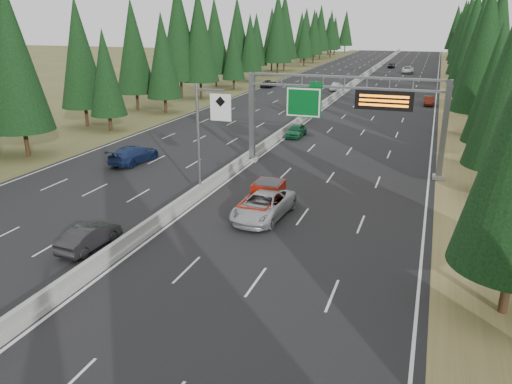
% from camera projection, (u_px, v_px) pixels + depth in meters
% --- Properties ---
extents(road, '(32.00, 260.00, 0.08)m').
position_uv_depth(road, '(340.00, 94.00, 85.10)').
color(road, black).
rests_on(road, ground).
extents(shoulder_right, '(3.60, 260.00, 0.06)m').
position_uv_depth(shoulder_right, '(451.00, 100.00, 79.47)').
color(shoulder_right, olive).
rests_on(shoulder_right, ground).
extents(shoulder_left, '(3.60, 260.00, 0.06)m').
position_uv_depth(shoulder_left, '(243.00, 90.00, 90.74)').
color(shoulder_left, '#4A4E24').
rests_on(shoulder_left, ground).
extents(median_barrier, '(0.70, 260.00, 0.85)m').
position_uv_depth(median_barrier, '(340.00, 92.00, 84.98)').
color(median_barrier, gray).
rests_on(median_barrier, road).
extents(sign_gantry, '(16.75, 0.98, 7.80)m').
position_uv_depth(sign_gantry, '(351.00, 109.00, 40.40)').
color(sign_gantry, slate).
rests_on(sign_gantry, road).
extents(hov_sign_pole, '(2.80, 0.50, 8.00)m').
position_uv_depth(hov_sign_pole, '(206.00, 133.00, 34.39)').
color(hov_sign_pole, slate).
rests_on(hov_sign_pole, road).
extents(tree_row_right, '(11.74, 246.30, 18.74)m').
position_uv_depth(tree_row_right, '(488.00, 39.00, 74.57)').
color(tree_row_right, black).
rests_on(tree_row_right, ground).
extents(tree_row_left, '(12.08, 246.88, 18.32)m').
position_uv_depth(tree_row_left, '(201.00, 40.00, 81.80)').
color(tree_row_left, black).
rests_on(tree_row_left, ground).
extents(silver_minivan, '(3.20, 6.06, 1.63)m').
position_uv_depth(silver_minivan, '(264.00, 205.00, 31.89)').
color(silver_minivan, '#ACADB1').
rests_on(silver_minivan, road).
extents(red_pickup, '(1.94, 5.43, 1.77)m').
position_uv_depth(red_pickup, '(267.00, 195.00, 33.31)').
color(red_pickup, black).
rests_on(red_pickup, road).
extents(car_ahead_green, '(1.69, 4.04, 1.36)m').
position_uv_depth(car_ahead_green, '(296.00, 131.00, 53.97)').
color(car_ahead_green, '#155D35').
rests_on(car_ahead_green, road).
extents(car_ahead_dkred, '(1.52, 4.01, 1.30)m').
position_uv_depth(car_ahead_dkred, '(429.00, 101.00, 73.83)').
color(car_ahead_dkred, '#5A190C').
rests_on(car_ahead_dkred, road).
extents(car_ahead_dkgrey, '(2.43, 5.12, 1.44)m').
position_uv_depth(car_ahead_dkgrey, '(388.00, 99.00, 74.59)').
color(car_ahead_dkgrey, black).
rests_on(car_ahead_dkgrey, road).
extents(car_ahead_white, '(2.74, 5.66, 1.55)m').
position_uv_depth(car_ahead_white, '(408.00, 70.00, 117.51)').
color(car_ahead_white, white).
rests_on(car_ahead_white, road).
extents(car_ahead_far, '(1.71, 4.03, 1.36)m').
position_uv_depth(car_ahead_far, '(391.00, 65.00, 130.28)').
color(car_ahead_far, black).
rests_on(car_ahead_far, road).
extents(car_onc_near, '(1.63, 4.14, 1.34)m').
position_uv_depth(car_onc_near, '(89.00, 237.00, 27.64)').
color(car_onc_near, black).
rests_on(car_onc_near, road).
extents(car_onc_blue, '(2.67, 5.55, 1.56)m').
position_uv_depth(car_onc_blue, '(134.00, 154.00, 44.16)').
color(car_onc_blue, navy).
rests_on(car_onc_blue, road).
extents(car_onc_white, '(2.00, 4.50, 1.51)m').
position_uv_depth(car_onc_white, '(337.00, 86.00, 89.18)').
color(car_onc_white, silver).
rests_on(car_onc_white, road).
extents(car_onc_far, '(2.28, 4.69, 1.29)m').
position_uv_depth(car_onc_far, '(269.00, 83.00, 93.77)').
color(car_onc_far, black).
rests_on(car_onc_far, road).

